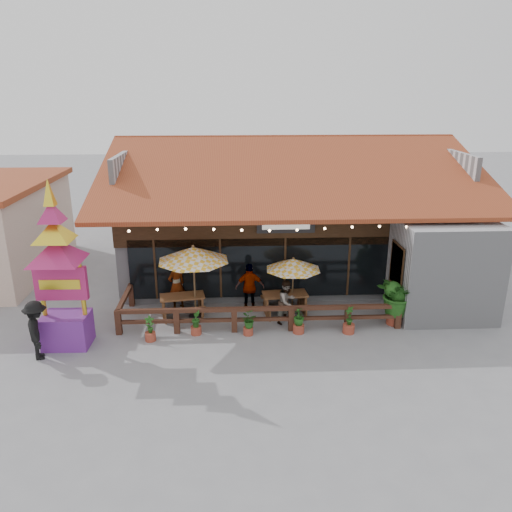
{
  "coord_description": "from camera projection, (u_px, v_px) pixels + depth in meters",
  "views": [
    {
      "loc": [
        -2.51,
        -16.28,
        8.11
      ],
      "look_at": [
        -1.64,
        1.5,
        2.11
      ],
      "focal_mm": 35.0,
      "sensor_mm": 36.0,
      "label": 1
    }
  ],
  "objects": [
    {
      "name": "planter_b",
      "position": [
        196.0,
        323.0,
        17.21
      ],
      "size": [
        0.37,
        0.37,
        0.91
      ],
      "color": "#953B28",
      "rests_on": "ground"
    },
    {
      "name": "diner_b",
      "position": [
        287.0,
        302.0,
        17.96
      ],
      "size": [
        1.0,
        1.0,
        1.63
      ],
      "primitive_type": "imported",
      "rotation": [
        0.0,
        0.0,
        0.78
      ],
      "color": "#3D2413",
      "rests_on": "ground"
    },
    {
      "name": "thai_sign_tower",
      "position": [
        57.0,
        255.0,
        15.61
      ],
      "size": [
        2.26,
        2.26,
        5.98
      ],
      "color": "#6F2791",
      "rests_on": "ground"
    },
    {
      "name": "patio_railing",
      "position": [
        241.0,
        313.0,
        17.56
      ],
      "size": [
        10.0,
        2.6,
        0.92
      ],
      "color": "#4B281B",
      "rests_on": "ground"
    },
    {
      "name": "picnic_table_right",
      "position": [
        285.0,
        300.0,
        18.81
      ],
      "size": [
        1.78,
        1.57,
        0.8
      ],
      "color": "brown",
      "rests_on": "ground"
    },
    {
      "name": "umbrella_right",
      "position": [
        293.0,
        264.0,
        18.4
      ],
      "size": [
        2.66,
        2.66,
        2.23
      ],
      "color": "brown",
      "rests_on": "ground"
    },
    {
      "name": "planter_c",
      "position": [
        248.0,
        322.0,
        17.15
      ],
      "size": [
        0.68,
        0.66,
        0.84
      ],
      "color": "#953B28",
      "rests_on": "ground"
    },
    {
      "name": "picnic_table_left",
      "position": [
        182.0,
        302.0,
        18.64
      ],
      "size": [
        1.85,
        1.66,
        0.79
      ],
      "color": "brown",
      "rests_on": "ground"
    },
    {
      "name": "planter_e",
      "position": [
        349.0,
        322.0,
        17.29
      ],
      "size": [
        0.41,
        0.41,
        1.0
      ],
      "color": "#953B28",
      "rests_on": "ground"
    },
    {
      "name": "planter_a",
      "position": [
        150.0,
        330.0,
        16.78
      ],
      "size": [
        0.37,
        0.37,
        0.89
      ],
      "color": "#953B28",
      "rests_on": "ground"
    },
    {
      "name": "restaurant_building",
      "position": [
        291.0,
        219.0,
        23.68
      ],
      "size": [
        15.5,
        14.73,
        6.09
      ],
      "color": "#AEAFB3",
      "rests_on": "ground"
    },
    {
      "name": "ground",
      "position": [
        303.0,
        324.0,
        18.12
      ],
      "size": [
        100.0,
        100.0,
        0.0
      ],
      "primitive_type": "plane",
      "color": "gray",
      "rests_on": "ground"
    },
    {
      "name": "tropical_plant",
      "position": [
        396.0,
        294.0,
        17.74
      ],
      "size": [
        1.87,
        1.93,
        2.03
      ],
      "color": "#953B28",
      "rests_on": "ground"
    },
    {
      "name": "diner_a",
      "position": [
        177.0,
        285.0,
        19.07
      ],
      "size": [
        0.85,
        0.8,
        1.95
      ],
      "primitive_type": "imported",
      "rotation": [
        0.0,
        0.0,
        3.81
      ],
      "color": "#3D2413",
      "rests_on": "ground"
    },
    {
      "name": "diner_c",
      "position": [
        250.0,
        287.0,
        18.95
      ],
      "size": [
        1.1,
        0.46,
        1.87
      ],
      "primitive_type": "imported",
      "rotation": [
        0.0,
        0.0,
        3.14
      ],
      "color": "#3D2413",
      "rests_on": "ground"
    },
    {
      "name": "pedestrian",
      "position": [
        37.0,
        330.0,
        15.52
      ],
      "size": [
        1.08,
        1.41,
        1.93
      ],
      "primitive_type": "imported",
      "rotation": [
        0.0,
        0.0,
        1.9
      ],
      "color": "black",
      "rests_on": "ground"
    },
    {
      "name": "umbrella_left",
      "position": [
        193.0,
        254.0,
        17.91
      ],
      "size": [
        3.32,
        3.32,
        2.81
      ],
      "color": "brown",
      "rests_on": "ground"
    },
    {
      "name": "planter_d",
      "position": [
        299.0,
        321.0,
        17.29
      ],
      "size": [
        0.51,
        0.51,
        0.96
      ],
      "color": "#953B28",
      "rests_on": "ground"
    }
  ]
}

